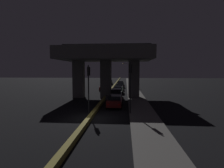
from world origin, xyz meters
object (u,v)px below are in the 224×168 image
Objects in this scene: car_dark_red_lead at (115,101)px; car_dark_green_sixth at (121,83)px; car_grey_fourth at (119,87)px; car_black_fifth at (121,85)px; car_black_third_oncoming at (110,82)px; pedestrian_on_sidewalk at (137,92)px; car_dark_red_lead_oncoming at (104,87)px; car_dark_green_second_oncoming at (108,83)px; car_silver_second at (116,93)px; car_dark_green_third at (118,90)px; motorcycle_black_filtering_near at (107,100)px; traffic_light_left_of_median at (89,81)px; street_lamp at (128,72)px; motorcycle_white_filtering_mid at (110,95)px; traffic_light_right_of_median at (130,79)px.

car_dark_green_sixth is (-0.06, 33.46, -0.07)m from car_dark_red_lead.
car_black_fifth is (0.18, 5.79, -0.01)m from car_grey_fourth.
car_black_third_oncoming is (-3.85, 16.28, 0.08)m from car_grey_fourth.
pedestrian_on_sidewalk reaches higher than car_black_fifth.
car_dark_red_lead_oncoming is at bearing 121.83° from pedestrian_on_sidewalk.
car_dark_green_second_oncoming is (-3.72, 28.59, 0.23)m from car_dark_red_lead.
car_dark_green_sixth is 1.00× the size of car_black_third_oncoming.
car_silver_second is 6.64m from car_dark_green_third.
car_dark_green_third is at bearing -1.46° from car_silver_second.
car_silver_second reaches higher than car_dark_green_sixth.
pedestrian_on_sidewalk is at bearing 16.22° from car_dark_green_second_oncoming.
car_black_third_oncoming reaches higher than car_dark_green_sixth.
car_dark_red_lead_oncoming is (-3.64, 11.94, -0.12)m from car_silver_second.
car_grey_fourth is 2.47× the size of motorcycle_black_filtering_near.
traffic_light_left_of_median reaches higher than motorcycle_black_filtering_near.
street_lamp is 21.80m from motorcycle_white_filtering_mid.
car_black_fifth reaches higher than car_dark_red_lead_oncoming.
car_grey_fourth reaches higher than car_dark_green_sixth.
car_dark_green_third is (0.03, 6.64, -0.09)m from car_silver_second.
motorcycle_black_filtering_near is at bearing 176.36° from car_dark_green_third.
car_dark_red_lead_oncoming is (-3.71, -14.30, 0.02)m from car_dark_green_sixth.
car_dark_red_lead is at bearing -177.43° from car_dark_green_third.
car_dark_red_lead_oncoming is at bearing 92.79° from traffic_light_left_of_median.
traffic_light_left_of_median reaches higher than car_dark_red_lead.
car_black_fifth is 2.21× the size of motorcycle_black_filtering_near.
motorcycle_white_filtering_mid is at bearing 13.04° from car_dark_red_lead_oncoming.
traffic_light_left_of_median is 17.83m from car_dark_green_third.
car_dark_green_sixth is 25.81m from motorcycle_white_filtering_mid.
traffic_light_right_of_median is at bearing -175.76° from car_dark_green_sixth.
street_lamp reaches higher than car_black_third_oncoming.
pedestrian_on_sidewalk is at bearing -170.82° from car_black_fifth.
car_dark_red_lead_oncoming reaches higher than motorcycle_white_filtering_mid.
car_silver_second reaches higher than car_dark_red_lead.
traffic_light_left_of_median is 1.20× the size of car_grey_fourth.
car_black_fifth is 11.24m from car_black_third_oncoming.
street_lamp is at bearing 89.39° from traffic_light_right_of_median.
car_silver_second is 1.18× the size of car_dark_green_sixth.
street_lamp is 3.91× the size of motorcycle_white_filtering_mid.
traffic_light_right_of_median is 1.41× the size of car_black_fifth.
car_dark_red_lead_oncoming is at bearing 11.42° from motorcycle_black_filtering_near.
car_dark_green_second_oncoming reaches higher than motorcycle_black_filtering_near.
street_lamp reaches higher than traffic_light_right_of_median.
car_dark_green_second_oncoming reaches higher than motorcycle_white_filtering_mid.
car_silver_second is 12.49m from car_dark_red_lead_oncoming.
traffic_light_right_of_median is at bearing -97.08° from pedestrian_on_sidewalk.
traffic_light_right_of_median is 24.27m from car_grey_fourth.
car_dark_red_lead is 2.27× the size of motorcycle_black_filtering_near.
traffic_light_left_of_median reaches higher than pedestrian_on_sidewalk.
street_lamp is at bearing -4.50° from motorcycle_black_filtering_near.
traffic_light_right_of_median is at bearing 7.53° from car_dark_green_second_oncoming.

